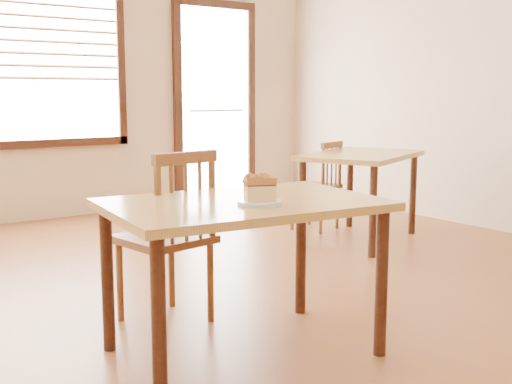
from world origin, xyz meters
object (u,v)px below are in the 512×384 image
cafe_table_main (243,220)px  cafe_chair_main (169,236)px  plate (260,203)px  cake_slice (260,187)px  cafe_table_second (361,166)px  cafe_chair_second (319,185)px

cafe_table_main → cafe_chair_main: size_ratio=1.40×
cafe_chair_main → plate: bearing=89.5°
cake_slice → cafe_table_second: bearing=59.5°
cafe_table_second → cafe_table_main: bearing=-170.2°
cafe_table_main → cafe_chair_main: 0.60m
cafe_chair_main → cafe_table_main: bearing=91.0°
cafe_table_main → plate: (0.00, -0.13, 0.10)m
cafe_table_main → cafe_chair_second: bearing=48.2°
plate → cake_slice: cake_slice is taller
cafe_table_main → cake_slice: (0.00, -0.13, 0.17)m
cafe_table_main → cafe_chair_main: (-0.10, 0.56, -0.17)m
cafe_table_main → cafe_chair_second: (2.17, 1.93, -0.24)m
cake_slice → cafe_chair_second: bearing=67.9°
cafe_table_second → cake_slice: cake_slice is taller
cafe_table_second → plate: (-2.17, -1.53, 0.12)m
cafe_chair_main → cake_slice: size_ratio=5.88×
cafe_table_main → cafe_chair_main: cafe_chair_main is taller
cafe_table_second → cafe_chair_main: bearing=177.2°
plate → cafe_chair_second: bearing=43.5°
cafe_table_main → cake_slice: bearing=-82.2°
cafe_table_main → cafe_table_second: size_ratio=1.02×
cafe_table_main → plate: bearing=-82.1°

